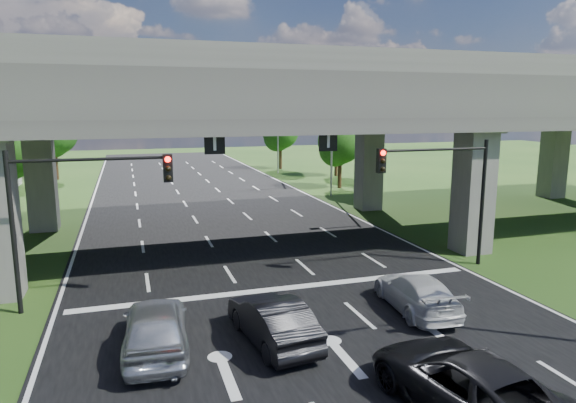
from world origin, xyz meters
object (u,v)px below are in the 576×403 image
car_dark (272,320)px  streetlight_beyond (274,122)px  car_white (416,292)px  signal_right (445,180)px  car_silver (156,326)px  car_trailing (468,385)px  streetlight_far (328,127)px  signal_left (76,199)px

car_dark → streetlight_beyond: bearing=-113.3°
streetlight_beyond → car_dark: size_ratio=2.20×
streetlight_beyond → car_white: size_ratio=2.16×
signal_right → car_silver: 14.40m
car_silver → car_dark: (3.60, -0.46, -0.07)m
car_white → car_silver: bearing=8.8°
car_dark → car_white: bearing=-177.7°
signal_right → car_trailing: bearing=-120.8°
streetlight_far → car_silver: bearing=-122.1°
streetlight_beyond → car_silver: size_ratio=2.08×
car_dark → car_silver: bearing=-14.4°
streetlight_beyond → signal_left: bearing=-116.4°
signal_left → car_trailing: size_ratio=1.07×
streetlight_far → car_white: streetlight_far is taller
streetlight_beyond → streetlight_far: bearing=-90.0°
signal_left → streetlight_beyond: streetlight_beyond is taller
car_white → car_trailing: car_trailing is taller
signal_right → car_white: size_ratio=1.29×
signal_left → streetlight_far: streetlight_far is taller
signal_right → car_dark: signal_right is taller
car_silver → car_dark: 3.63m
car_white → car_dark: bearing=15.2°
streetlight_far → car_trailing: size_ratio=1.78×
signal_right → car_white: signal_right is taller
streetlight_beyond → signal_right: bearing=-93.6°
car_trailing → signal_right: bearing=-128.6°
signal_right → car_silver: (-13.22, -4.61, -3.34)m
streetlight_far → car_dark: streetlight_far is taller
streetlight_far → car_dark: bearing=-115.3°
car_silver → car_trailing: 9.08m
car_silver → car_trailing: car_silver is taller
signal_right → streetlight_beyond: size_ratio=0.60×
signal_left → streetlight_far: size_ratio=0.60×
signal_left → streetlight_beyond: bearing=63.6°
signal_left → car_trailing: signal_left is taller
streetlight_far → car_trailing: 31.91m
signal_right → signal_left: same height
car_white → car_trailing: size_ratio=0.82×
signal_right → car_white: (-3.81, -4.10, -3.48)m
streetlight_beyond → car_dark: (-11.90, -41.13, -5.07)m
signal_left → car_white: 13.01m
streetlight_beyond → car_dark: 43.11m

